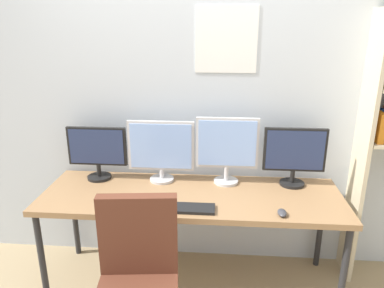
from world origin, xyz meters
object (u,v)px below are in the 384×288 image
at_px(keyboard_main, 188,208).
at_px(mouse_left_side, 282,213).
at_px(desk, 191,200).
at_px(monitor_center_right, 227,147).
at_px(monitor_center_left, 161,149).
at_px(mouse_right_side, 128,202).
at_px(monitor_far_left, 97,151).
at_px(monitor_far_right, 294,154).

distance_m(keyboard_main, mouse_left_side, 0.59).
xyz_separation_m(desk, monitor_center_right, (0.24, 0.21, 0.33)).
height_order(monitor_center_left, keyboard_main, monitor_center_left).
distance_m(monitor_center_right, mouse_right_side, 0.81).
height_order(monitor_far_left, monitor_far_right, monitor_far_right).
xyz_separation_m(monitor_far_left, mouse_right_side, (0.32, -0.40, -0.21)).
xyz_separation_m(monitor_center_left, mouse_right_side, (-0.16, -0.40, -0.23)).
distance_m(monitor_center_left, mouse_right_side, 0.49).
bearing_deg(desk, mouse_left_side, -23.31).
relative_size(monitor_center_right, keyboard_main, 1.47).
distance_m(monitor_far_left, monitor_far_right, 1.45).
height_order(monitor_center_right, keyboard_main, monitor_center_right).
height_order(desk, monitor_center_left, monitor_center_left).
xyz_separation_m(monitor_center_right, mouse_left_side, (0.34, -0.46, -0.26)).
bearing_deg(mouse_left_side, mouse_right_side, 176.40).
bearing_deg(monitor_far_right, mouse_left_side, -106.81).
bearing_deg(monitor_far_left, keyboard_main, -31.35).
distance_m(desk, monitor_far_left, 0.81).
height_order(monitor_far_left, mouse_right_side, monitor_far_left).
xyz_separation_m(monitor_center_right, mouse_right_side, (-0.65, -0.40, -0.26)).
bearing_deg(keyboard_main, mouse_left_side, -2.18).
distance_m(monitor_center_right, keyboard_main, 0.57).
bearing_deg(monitor_far_left, monitor_center_right, 0.00).
bearing_deg(monitor_center_left, keyboard_main, -61.32).
height_order(monitor_far_right, mouse_right_side, monitor_far_right).
relative_size(desk, monitor_center_left, 4.26).
height_order(monitor_center_right, monitor_far_right, monitor_center_right).
bearing_deg(monitor_center_left, mouse_right_side, -112.07).
xyz_separation_m(desk, keyboard_main, (0.00, -0.23, 0.06)).
xyz_separation_m(desk, monitor_far_right, (0.73, 0.21, 0.29)).
xyz_separation_m(monitor_far_right, keyboard_main, (-0.73, -0.44, -0.23)).
xyz_separation_m(monitor_center_right, keyboard_main, (-0.24, -0.44, -0.27)).
xyz_separation_m(monitor_far_left, monitor_far_right, (1.45, 0.00, 0.01)).
bearing_deg(keyboard_main, monitor_far_right, 31.35).
height_order(monitor_far_left, monitor_center_left, monitor_center_left).
relative_size(monitor_far_right, mouse_right_side, 4.61).
relative_size(monitor_center_right, mouse_right_side, 5.18).
bearing_deg(monitor_center_right, keyboard_main, -118.68).
bearing_deg(monitor_center_left, mouse_left_side, -29.31).
relative_size(monitor_far_right, mouse_left_side, 4.61).
height_order(desk, mouse_left_side, mouse_left_side).
xyz_separation_m(keyboard_main, mouse_left_side, (0.59, -0.02, 0.01)).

